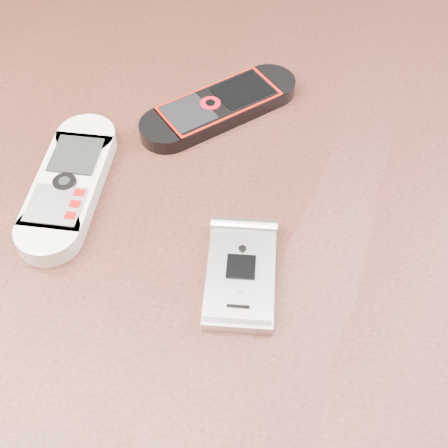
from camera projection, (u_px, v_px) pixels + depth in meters
table at (219, 303)px, 0.56m from camera, size 1.20×0.80×0.75m
nokia_white at (69, 184)px, 0.50m from camera, size 0.08×0.16×0.02m
nokia_black_red at (220, 106)px, 0.56m from camera, size 0.14×0.15×0.02m
motorola_razr at (241, 275)px, 0.45m from camera, size 0.07×0.11×0.01m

